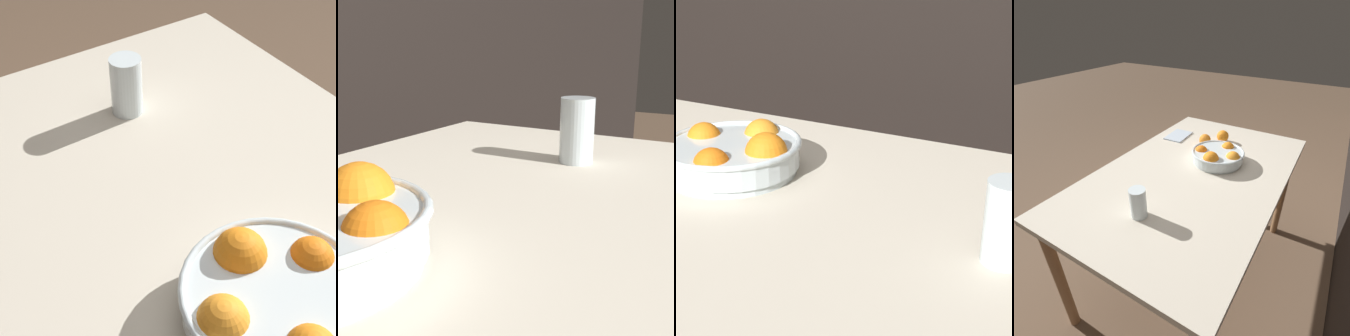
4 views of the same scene
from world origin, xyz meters
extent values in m
cube|color=beige|center=(0.00, 0.00, 0.74)|extent=(1.38, 0.86, 0.03)
cylinder|color=#936B47|center=(0.63, 0.37, 0.36)|extent=(0.05, 0.05, 0.72)
sphere|color=orange|center=(-0.06, 0.06, 0.81)|extent=(0.08, 0.08, 0.08)
sphere|color=orange|center=(-0.13, -0.03, 0.80)|extent=(0.07, 0.07, 0.07)
cylinder|color=#F4A314|center=(0.41, -0.02, 0.80)|extent=(0.06, 0.06, 0.09)
cylinder|color=silver|center=(0.41, -0.02, 0.82)|extent=(0.07, 0.07, 0.13)
camera|label=1|loc=(-0.45, 0.45, 1.47)|focal=60.00mm
camera|label=2|loc=(-0.43, -0.35, 0.99)|focal=50.00mm
camera|label=3|loc=(0.54, -0.76, 1.20)|focal=60.00mm
camera|label=4|loc=(1.01, 0.54, 1.46)|focal=28.00mm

